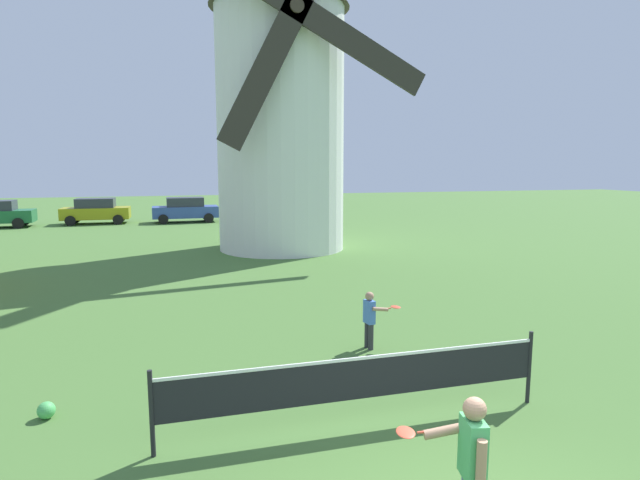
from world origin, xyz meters
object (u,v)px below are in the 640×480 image
at_px(player_near, 470,461).
at_px(parked_car_cream, 266,207).
at_px(windmill, 280,92).
at_px(parked_car_blue, 185,209).
at_px(player_far, 371,316).
at_px(stray_ball, 46,410).
at_px(tennis_net, 360,379).
at_px(parked_car_mustard, 96,211).

bearing_deg(player_near, parked_car_cream, 83.99).
distance_m(windmill, parked_car_cream, 13.57).
xyz_separation_m(parked_car_blue, parked_car_cream, (5.20, 0.33, 0.00)).
relative_size(windmill, parked_car_cream, 3.11).
distance_m(player_near, player_far, 5.16).
bearing_deg(windmill, parked_car_blue, 107.81).
bearing_deg(player_near, player_far, 78.96).
xyz_separation_m(windmill, parked_car_cream, (1.38, 12.22, -5.75)).
xyz_separation_m(player_far, parked_car_blue, (-3.06, 24.30, 0.17)).
xyz_separation_m(windmill, player_far, (-0.76, -12.41, -5.92)).
xyz_separation_m(windmill, player_near, (-1.75, -17.47, -5.75)).
height_order(stray_ball, parked_car_blue, parked_car_blue).
height_order(tennis_net, parked_car_blue, parked_car_blue).
distance_m(player_far, stray_ball, 5.58).
bearing_deg(parked_car_blue, windmill, -72.19).
distance_m(tennis_net, parked_car_blue, 27.14).
relative_size(player_near, parked_car_blue, 0.35).
distance_m(player_far, parked_car_cream, 24.73).
xyz_separation_m(tennis_net, player_near, (0.24, -2.28, 0.12)).
relative_size(windmill, parked_car_mustard, 3.61).
bearing_deg(stray_ball, parked_car_mustard, 96.47).
bearing_deg(parked_car_blue, parked_car_cream, 3.65).
bearing_deg(player_far, tennis_net, -113.88).
relative_size(tennis_net, parked_car_cream, 1.20).
relative_size(player_near, stray_ball, 5.94).
relative_size(windmill, tennis_net, 2.60).
bearing_deg(player_near, stray_ball, 140.13).
xyz_separation_m(player_near, parked_car_mustard, (-7.37, 29.90, -0.00)).
distance_m(stray_ball, parked_car_blue, 25.80).
bearing_deg(windmill, parked_car_cream, 83.55).
xyz_separation_m(parked_car_mustard, parked_car_cream, (10.50, -0.21, 0.00)).
distance_m(tennis_net, player_near, 2.30).
bearing_deg(windmill, parked_car_mustard, 126.26).
distance_m(windmill, tennis_net, 16.41).
xyz_separation_m(parked_car_mustard, parked_car_blue, (5.30, -0.54, 0.00)).
relative_size(windmill, parked_car_blue, 3.48).
relative_size(player_near, parked_car_mustard, 0.37).
height_order(tennis_net, player_far, player_far).
bearing_deg(parked_car_blue, tennis_net, -86.13).
bearing_deg(parked_car_cream, windmill, -96.45).
xyz_separation_m(stray_ball, parked_car_blue, (2.32, 25.69, 0.69)).
bearing_deg(tennis_net, player_near, -83.91).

